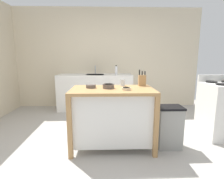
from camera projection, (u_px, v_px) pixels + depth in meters
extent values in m
plane|color=#ADA8A0|center=(109.00, 149.00, 2.57)|extent=(5.91, 5.91, 0.00)
cube|color=beige|center=(107.00, 59.00, 4.69)|extent=(4.91, 0.10, 2.60)
cube|color=#AD7F4C|center=(112.00, 90.00, 2.50)|extent=(1.19, 0.70, 0.04)
cube|color=white|center=(112.00, 116.00, 2.57)|extent=(1.09, 0.60, 0.75)
cube|color=#AD7F4C|center=(70.00, 128.00, 2.25)|extent=(0.06, 0.06, 0.85)
cube|color=#AD7F4C|center=(156.00, 127.00, 2.28)|extent=(0.06, 0.06, 0.85)
cube|color=#AD7F4C|center=(78.00, 113.00, 2.87)|extent=(0.06, 0.06, 0.85)
cube|color=#AD7F4C|center=(145.00, 112.00, 2.91)|extent=(0.06, 0.06, 0.85)
cube|color=#AD7F4C|center=(142.00, 80.00, 2.74)|extent=(0.11, 0.09, 0.17)
cylinder|color=black|center=(139.00, 72.00, 2.71)|extent=(0.02, 0.02, 0.08)
cylinder|color=black|center=(142.00, 73.00, 2.72)|extent=(0.02, 0.02, 0.06)
cylinder|color=black|center=(145.00, 73.00, 2.72)|extent=(0.02, 0.02, 0.06)
cylinder|color=beige|center=(126.00, 89.00, 2.38)|extent=(0.12, 0.12, 0.03)
cylinder|color=gray|center=(126.00, 88.00, 2.38)|extent=(0.10, 0.10, 0.01)
cylinder|color=#564C47|center=(91.00, 86.00, 2.55)|extent=(0.14, 0.14, 0.05)
cylinder|color=#342D2A|center=(91.00, 85.00, 2.54)|extent=(0.12, 0.12, 0.01)
cylinder|color=#564C47|center=(108.00, 86.00, 2.51)|extent=(0.17, 0.17, 0.06)
cylinder|color=#342D2A|center=(108.00, 84.00, 2.51)|extent=(0.14, 0.14, 0.01)
cylinder|color=silver|center=(122.00, 83.00, 2.72)|extent=(0.07, 0.07, 0.11)
cube|color=gray|center=(169.00, 128.00, 2.56)|extent=(0.34, 0.26, 0.60)
cube|color=black|center=(170.00, 107.00, 2.51)|extent=(0.36, 0.28, 0.03)
cube|color=white|center=(95.00, 92.00, 4.49)|extent=(1.87, 0.60, 0.91)
cube|color=silver|center=(95.00, 75.00, 4.39)|extent=(0.44, 0.36, 0.03)
cylinder|color=#B7BCC1|center=(95.00, 70.00, 4.53)|extent=(0.02, 0.02, 0.22)
cylinder|color=white|center=(116.00, 70.00, 4.31)|extent=(0.06, 0.06, 0.21)
cylinder|color=black|center=(116.00, 66.00, 4.29)|extent=(0.04, 0.04, 0.02)
cube|color=white|center=(222.00, 110.00, 2.92)|extent=(0.60, 0.60, 0.91)
cube|color=white|center=(215.00, 78.00, 3.10)|extent=(0.60, 0.04, 0.12)
cylinder|color=black|center=(222.00, 84.00, 2.69)|extent=(0.18, 0.18, 0.02)
cylinder|color=black|center=(211.00, 82.00, 2.96)|extent=(0.18, 0.18, 0.02)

